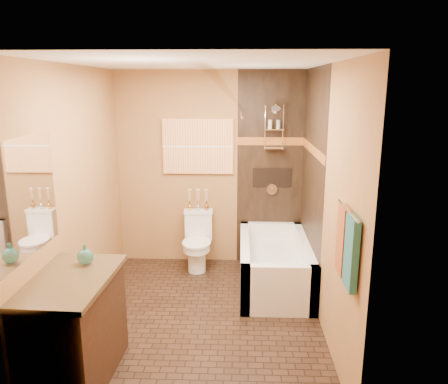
{
  "coord_description": "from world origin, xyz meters",
  "views": [
    {
      "loc": [
        0.39,
        -4.04,
        2.31
      ],
      "look_at": [
        0.22,
        0.4,
        1.22
      ],
      "focal_mm": 35.0,
      "sensor_mm": 36.0,
      "label": 1
    }
  ],
  "objects_px": {
    "sunset_painting": "(198,146)",
    "vanity": "(73,329)",
    "bathtub": "(274,268)",
    "toilet": "(197,241)"
  },
  "relations": [
    {
      "from": "sunset_painting",
      "to": "toilet",
      "type": "distance_m",
      "value": 1.21
    },
    {
      "from": "bathtub",
      "to": "toilet",
      "type": "height_order",
      "value": "toilet"
    },
    {
      "from": "bathtub",
      "to": "vanity",
      "type": "distance_m",
      "value": 2.47
    },
    {
      "from": "sunset_painting",
      "to": "bathtub",
      "type": "relative_size",
      "value": 0.6
    },
    {
      "from": "sunset_painting",
      "to": "bathtub",
      "type": "height_order",
      "value": "sunset_painting"
    },
    {
      "from": "toilet",
      "to": "sunset_painting",
      "type": "bearing_deg",
      "value": 86.1
    },
    {
      "from": "bathtub",
      "to": "toilet",
      "type": "bearing_deg",
      "value": 153.44
    },
    {
      "from": "sunset_painting",
      "to": "vanity",
      "type": "xyz_separation_m",
      "value": [
        -0.77,
        -2.48,
        -1.11
      ]
    },
    {
      "from": "sunset_painting",
      "to": "vanity",
      "type": "distance_m",
      "value": 2.82
    },
    {
      "from": "vanity",
      "to": "sunset_painting",
      "type": "bearing_deg",
      "value": 75.45
    }
  ]
}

